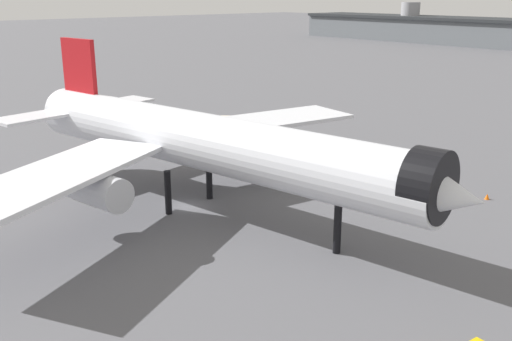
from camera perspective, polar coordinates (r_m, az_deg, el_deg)
ground at (r=63.00m, az=-6.72°, el=-3.51°), size 900.00×900.00×0.00m
airliner_near_gate at (r=59.51m, az=-5.21°, el=2.74°), size 56.94×51.37×16.70m
service_truck_front at (r=93.83m, az=-2.81°, el=4.45°), size 5.49×5.54×3.00m
traffic_cone_near_nose at (r=69.49m, az=21.61°, el=-2.37°), size 0.53×0.53×0.66m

